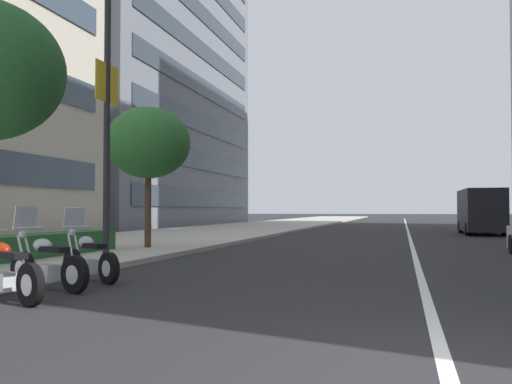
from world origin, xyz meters
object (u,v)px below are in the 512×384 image
(motorcycle_second_in_row, at_px, (5,272))
(motorcycle_mid_row, at_px, (89,259))
(motorcycle_under_tarp, at_px, (46,265))
(street_lamp_with_banners, at_px, (118,87))
(street_tree_far_plaza, at_px, (148,143))
(delivery_van_ahead, at_px, (481,210))

(motorcycle_second_in_row, bearing_deg, motorcycle_mid_row, -61.58)
(motorcycle_under_tarp, distance_m, motorcycle_mid_row, 1.34)
(motorcycle_under_tarp, relative_size, street_lamp_with_banners, 0.27)
(motorcycle_second_in_row, bearing_deg, street_tree_far_plaza, -50.44)
(delivery_van_ahead, distance_m, street_tree_far_plaza, 21.60)
(motorcycle_under_tarp, distance_m, street_tree_far_plaza, 9.72)
(motorcycle_second_in_row, distance_m, motorcycle_mid_row, 2.61)
(delivery_van_ahead, xyz_separation_m, street_lamp_with_banners, (-20.67, 12.10, 3.48))
(delivery_van_ahead, relative_size, street_lamp_with_banners, 0.78)
(street_lamp_with_banners, distance_m, street_tree_far_plaza, 3.64)
(motorcycle_second_in_row, bearing_deg, delivery_van_ahead, -84.16)
(motorcycle_second_in_row, distance_m, motorcycle_under_tarp, 1.27)
(delivery_van_ahead, bearing_deg, street_tree_far_plaza, 143.86)
(motorcycle_under_tarp, height_order, delivery_van_ahead, delivery_van_ahead)
(delivery_van_ahead, bearing_deg, street_lamp_with_banners, 149.91)
(motorcycle_under_tarp, xyz_separation_m, delivery_van_ahead, (26.19, -10.53, 0.94))
(motorcycle_mid_row, relative_size, delivery_van_ahead, 0.31)
(street_lamp_with_banners, bearing_deg, motorcycle_under_tarp, -164.16)
(motorcycle_mid_row, relative_size, street_tree_far_plaza, 0.39)
(motorcycle_second_in_row, distance_m, delivery_van_ahead, 29.37)
(motorcycle_mid_row, xyz_separation_m, street_lamp_with_banners, (4.18, 1.61, 4.44))
(motorcycle_under_tarp, xyz_separation_m, street_lamp_with_banners, (5.52, 1.57, 4.43))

